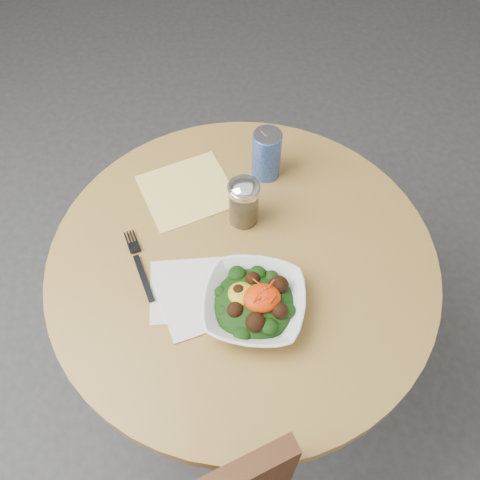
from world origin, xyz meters
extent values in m
plane|color=#313134|center=(0.00, 0.00, 0.00)|extent=(6.00, 6.00, 0.00)
cylinder|color=black|center=(0.00, 0.00, 0.01)|extent=(0.52, 0.52, 0.03)
cylinder|color=black|center=(0.00, 0.00, 0.35)|extent=(0.10, 0.10, 0.71)
cylinder|color=#B18540|center=(0.00, 0.00, 0.73)|extent=(0.90, 0.90, 0.04)
cube|color=yellow|center=(-0.10, 0.22, 0.75)|extent=(0.26, 0.24, 0.00)
cube|color=silver|center=(-0.14, -0.06, 0.75)|extent=(0.17, 0.17, 0.00)
cube|color=silver|center=(-0.11, -0.09, 0.75)|extent=(0.19, 0.19, 0.00)
imported|color=white|center=(0.00, -0.13, 0.78)|extent=(0.27, 0.27, 0.05)
ellipsoid|color=black|center=(0.00, -0.13, 0.77)|extent=(0.18, 0.18, 0.06)
ellipsoid|color=gold|center=(-0.02, -0.12, 0.80)|extent=(0.06, 0.06, 0.02)
ellipsoid|color=#F54505|center=(0.02, -0.14, 0.81)|extent=(0.08, 0.07, 0.04)
cube|color=black|center=(-0.23, -0.02, 0.76)|extent=(0.04, 0.13, 0.00)
cube|color=black|center=(-0.25, 0.08, 0.76)|extent=(0.04, 0.07, 0.00)
cylinder|color=silver|center=(0.02, 0.11, 0.81)|extent=(0.07, 0.07, 0.11)
cylinder|color=#997B47|center=(0.02, 0.11, 0.78)|extent=(0.06, 0.06, 0.06)
cylinder|color=silver|center=(0.02, 0.11, 0.86)|extent=(0.07, 0.07, 0.01)
ellipsoid|color=silver|center=(0.02, 0.11, 0.87)|extent=(0.07, 0.07, 0.03)
cylinder|color=navy|center=(0.10, 0.25, 0.82)|extent=(0.07, 0.07, 0.13)
cylinder|color=silver|center=(0.10, 0.25, 0.89)|extent=(0.07, 0.07, 0.00)
cube|color=silver|center=(0.10, 0.26, 0.89)|extent=(0.02, 0.03, 0.00)
camera|label=1|loc=(-0.12, -0.65, 1.79)|focal=40.00mm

